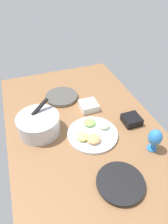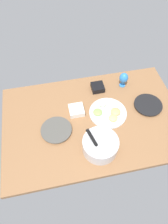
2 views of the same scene
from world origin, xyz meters
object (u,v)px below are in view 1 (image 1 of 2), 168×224
(dinner_plate_left, at_px, (120,183))
(mixing_bowl, at_px, (39,124))
(hurricane_glass_blue, at_px, (155,138))
(square_bowl_black, at_px, (132,119))
(fruit_platter, at_px, (92,133))
(dinner_plate_right, at_px, (62,97))
(square_bowl_white, at_px, (89,105))

(dinner_plate_left, distance_m, mixing_bowl, 0.64)
(hurricane_glass_blue, bearing_deg, square_bowl_black, 0.04)
(fruit_platter, bearing_deg, dinner_plate_right, 10.14)
(fruit_platter, xyz_separation_m, square_bowl_white, (0.28, -0.08, 0.01))
(square_bowl_black, distance_m, square_bowl_white, 0.34)
(square_bowl_black, relative_size, square_bowl_white, 0.91)
(fruit_platter, relative_size, hurricane_glass_blue, 2.13)
(mixing_bowl, bearing_deg, fruit_platter, -116.10)
(dinner_plate_left, bearing_deg, hurricane_glass_blue, -63.01)
(dinner_plate_right, relative_size, fruit_platter, 0.79)
(dinner_plate_left, distance_m, square_bowl_white, 0.67)
(dinner_plate_left, xyz_separation_m, hurricane_glass_blue, (0.15, -0.30, 0.09))
(dinner_plate_right, relative_size, hurricane_glass_blue, 1.67)
(fruit_platter, bearing_deg, square_bowl_black, -85.89)
(hurricane_glass_blue, distance_m, square_bowl_white, 0.56)
(dinner_plate_left, bearing_deg, square_bowl_black, -36.17)
(mixing_bowl, height_order, hurricane_glass_blue, mixing_bowl)
(dinner_plate_left, bearing_deg, dinner_plate_right, 6.19)
(mixing_bowl, xyz_separation_m, square_bowl_white, (0.12, -0.40, -0.04))
(dinner_plate_right, distance_m, square_bowl_white, 0.26)
(mixing_bowl, bearing_deg, dinner_plate_right, -36.58)
(mixing_bowl, height_order, fruit_platter, mixing_bowl)
(dinner_plate_right, distance_m, fruit_platter, 0.49)
(square_bowl_white, bearing_deg, dinner_plate_right, 38.34)
(dinner_plate_left, bearing_deg, square_bowl_white, -5.87)
(mixing_bowl, distance_m, fruit_platter, 0.37)
(fruit_platter, xyz_separation_m, square_bowl_black, (0.02, -0.31, 0.01))
(dinner_plate_left, xyz_separation_m, mixing_bowl, (0.55, 0.33, 0.05))
(hurricane_glass_blue, bearing_deg, mixing_bowl, 58.08)
(hurricane_glass_blue, xyz_separation_m, square_bowl_white, (0.51, 0.23, -0.07))
(fruit_platter, bearing_deg, hurricane_glass_blue, -127.36)
(hurricane_glass_blue, relative_size, square_bowl_white, 1.21)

